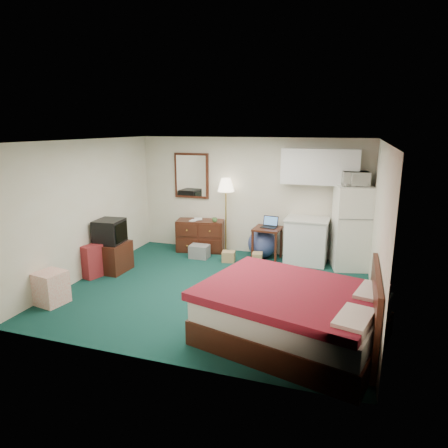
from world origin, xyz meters
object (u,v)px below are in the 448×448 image
(kitchen_counter, at_px, (306,241))
(bed, at_px, (292,315))
(floor_lamp, at_px, (226,216))
(desk, at_px, (267,244))
(suitcase, at_px, (93,261))
(dresser, at_px, (201,235))
(fridge, at_px, (352,228))
(tv_stand, at_px, (112,257))

(kitchen_counter, bearing_deg, bed, -84.29)
(floor_lamp, relative_size, bed, 0.75)
(floor_lamp, xyz_separation_m, kitchen_counter, (1.76, -0.14, -0.38))
(desk, distance_m, bed, 3.23)
(bed, height_order, suitcase, bed)
(dresser, relative_size, desk, 1.50)
(desk, bearing_deg, suitcase, -142.45)
(desk, relative_size, bed, 0.32)
(dresser, xyz_separation_m, fridge, (3.19, -0.10, 0.46))
(dresser, distance_m, fridge, 3.23)
(tv_stand, bearing_deg, floor_lamp, 48.14)
(fridge, bearing_deg, tv_stand, -172.77)
(dresser, distance_m, bed, 4.10)
(kitchen_counter, relative_size, fridge, 0.55)
(dresser, relative_size, kitchen_counter, 1.16)
(fridge, relative_size, bed, 0.74)
(dresser, bearing_deg, bed, -62.22)
(tv_stand, bearing_deg, fridge, 22.38)
(dresser, distance_m, kitchen_counter, 2.34)
(bed, bearing_deg, floor_lamp, 135.29)
(dresser, bearing_deg, floor_lamp, -3.55)
(bed, bearing_deg, suitcase, 178.40)
(desk, bearing_deg, fridge, 4.41)
(floor_lamp, height_order, tv_stand, floor_lamp)
(floor_lamp, relative_size, suitcase, 2.70)
(floor_lamp, bearing_deg, fridge, -3.71)
(kitchen_counter, height_order, suitcase, kitchen_counter)
(floor_lamp, xyz_separation_m, suitcase, (-1.87, -2.19, -0.52))
(fridge, bearing_deg, dresser, 164.86)
(dresser, distance_m, floor_lamp, 0.74)
(desk, relative_size, kitchen_counter, 0.77)
(kitchen_counter, xyz_separation_m, fridge, (0.85, -0.03, 0.37))
(tv_stand, relative_size, suitcase, 1.01)
(fridge, relative_size, suitcase, 2.67)
(floor_lamp, bearing_deg, suitcase, -130.42)
(kitchen_counter, bearing_deg, desk, -172.41)
(kitchen_counter, distance_m, bed, 3.16)
(dresser, xyz_separation_m, desk, (1.54, -0.15, -0.01))
(dresser, height_order, kitchen_counter, kitchen_counter)
(floor_lamp, xyz_separation_m, fridge, (2.62, -0.17, -0.01))
(floor_lamp, bearing_deg, desk, -12.63)
(bed, relative_size, tv_stand, 3.55)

